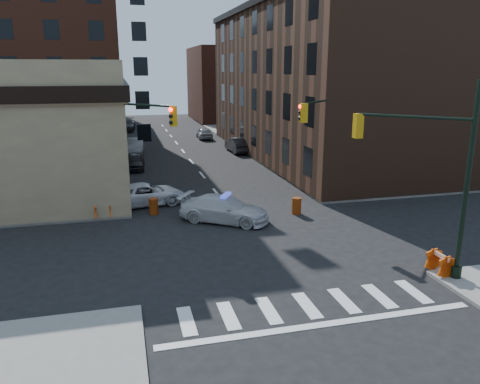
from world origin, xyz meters
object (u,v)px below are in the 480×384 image
pedestrian_a (99,199)px  pedestrian_b (93,189)px  parked_car_enear (238,145)px  barrel_bank (154,206)px  barricade_nw_a (102,211)px  police_car (224,209)px  barricade_se_a (440,263)px  parked_car_wfar (136,146)px  pickup (146,194)px  barrel_road (297,206)px  parked_car_wnear (135,161)px

pedestrian_a → pedestrian_b: size_ratio=1.03×
parked_car_enear → barrel_bank: size_ratio=4.87×
barricade_nw_a → police_car: bearing=-23.9°
police_car → barricade_nw_a: size_ratio=4.82×
police_car → barricade_se_a: police_car is taller
pedestrian_a → parked_car_wfar: bearing=111.5°
parked_car_enear → barricade_nw_a: (-13.14, -20.17, -0.23)m
parked_car_enear → barricade_nw_a: size_ratio=4.44×
pickup → pedestrian_a: bearing=111.9°
police_car → pedestrian_b: size_ratio=3.09×
barricade_se_a → parked_car_wfar: bearing=19.6°
pickup → parked_car_enear: size_ratio=1.06×
police_car → barrel_bank: (-3.84, 2.44, -0.26)m
pickup → barrel_road: (8.73, -4.25, -0.21)m
parked_car_enear → barrel_road: size_ratio=4.78×
pedestrian_b → barrel_bank: pedestrian_b is taller
police_car → pickup: bearing=75.2°
pedestrian_a → barrel_bank: pedestrian_a is taller
barricade_se_a → pedestrian_a: bearing=50.2°
barrel_road → barricade_nw_a: (-11.36, 1.69, 0.05)m
barricade_nw_a → barrel_road: bearing=-15.4°
parked_car_wfar → pedestrian_b: size_ratio=2.75×
barricade_se_a → pedestrian_b: bearing=45.2°
pickup → parked_car_wfar: size_ratio=1.10×
barrel_bank → barricade_nw_a: (-2.97, -0.37, 0.06)m
police_car → parked_car_enear: bearing=17.2°
police_car → barrel_bank: size_ratio=5.29×
pedestrian_b → pickup: bearing=-28.2°
pedestrian_a → pedestrian_b: 2.89m
pedestrian_a → barricade_se_a: size_ratio=1.49×
parked_car_wfar → barrel_bank: bearing=-83.5°
police_car → pedestrian_a: 7.59m
barrel_road → barricade_nw_a: barrel_road is taller
parked_car_wfar → parked_car_wnear: bearing=-86.9°
barrel_road → parked_car_wnear: bearing=119.8°
pickup → parked_car_enear: parked_car_enear is taller
parked_car_enear → barrel_road: parked_car_enear is taller
pedestrian_b → barrel_bank: size_ratio=1.71×
pedestrian_b → barrel_road: size_ratio=1.68×
barricade_se_a → barricade_nw_a: size_ratio=1.08×
pickup → barricade_se_a: bearing=-150.1°
pedestrian_b → barricade_se_a: size_ratio=1.45×
pickup → barrel_bank: pickup is taller
pickup → police_car: bearing=-147.1°
police_car → barricade_se_a: bearing=-109.4°
pickup → barricade_nw_a: pickup is taller
parked_car_enear → barrel_bank: parked_car_enear is taller
police_car → barricade_nw_a: bearing=106.2°
parked_car_wnear → barrel_bank: 13.71m
pickup → pedestrian_a: size_ratio=2.93×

